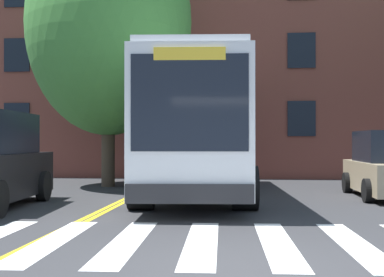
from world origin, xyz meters
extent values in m
plane|color=#303033|center=(0.00, 0.00, 0.00)|extent=(120.00, 120.00, 0.00)
cube|color=white|center=(-2.81, 1.47, 0.00)|extent=(0.63, 3.76, 0.01)
cube|color=white|center=(-1.68, 1.51, 0.00)|extent=(0.63, 3.76, 0.01)
cube|color=white|center=(-0.55, 1.56, 0.00)|extent=(0.63, 3.76, 0.01)
cube|color=white|center=(0.59, 1.60, 0.00)|extent=(0.63, 3.76, 0.01)
cube|color=white|center=(1.72, 1.65, 0.00)|extent=(0.63, 3.76, 0.01)
cube|color=gold|center=(-3.05, 15.58, 0.00)|extent=(0.12, 36.00, 0.01)
cube|color=gold|center=(-2.89, 15.58, 0.00)|extent=(0.12, 36.00, 0.01)
cube|color=white|center=(-1.25, 8.58, 1.88)|extent=(3.09, 10.70, 3.00)
cube|color=black|center=(-0.03, 8.65, 2.18)|extent=(0.65, 9.70, 1.08)
cube|color=black|center=(-2.46, 8.50, 2.18)|extent=(0.65, 9.70, 1.08)
cube|color=black|center=(-0.90, 3.29, 2.24)|extent=(2.17, 0.16, 1.80)
cube|color=yellow|center=(-0.90, 3.29, 3.13)|extent=(1.33, 0.12, 0.24)
cube|color=#232326|center=(-0.90, 3.27, 0.56)|extent=(2.36, 0.25, 0.36)
cube|color=silver|center=(-1.25, 8.58, 3.45)|extent=(2.92, 10.26, 0.16)
cylinder|color=black|center=(0.11, 5.38, 0.49)|extent=(0.62, 1.02, 0.98)
cylinder|color=black|center=(-2.18, 5.23, 0.49)|extent=(0.62, 1.02, 0.98)
cylinder|color=black|center=(-0.25, 11.02, 0.49)|extent=(0.62, 1.02, 0.98)
cylinder|color=black|center=(-2.55, 10.87, 0.49)|extent=(0.62, 1.02, 0.98)
cylinder|color=black|center=(-0.32, 12.12, 0.49)|extent=(0.62, 1.02, 0.98)
cylinder|color=black|center=(-2.62, 11.97, 0.49)|extent=(0.62, 1.02, 0.98)
cylinder|color=black|center=(-4.99, 6.69, 0.38)|extent=(0.28, 0.77, 0.76)
cylinder|color=black|center=(3.15, 7.12, 0.30)|extent=(0.23, 0.60, 0.60)
cylinder|color=black|center=(3.13, 9.68, 0.30)|extent=(0.23, 0.60, 0.60)
cube|color=#236B70|center=(-0.52, 19.05, 0.61)|extent=(2.19, 4.66, 0.86)
cube|color=black|center=(-0.53, 19.18, 1.44)|extent=(1.80, 2.30, 0.79)
cube|color=white|center=(0.22, 16.83, 0.70)|extent=(0.20, 0.06, 0.14)
cube|color=white|center=(-0.85, 16.73, 0.70)|extent=(0.20, 0.06, 0.14)
cylinder|color=black|center=(0.52, 17.74, 0.33)|extent=(0.28, 0.68, 0.66)
cylinder|color=black|center=(-1.31, 17.57, 0.33)|extent=(0.28, 0.68, 0.66)
cylinder|color=black|center=(0.27, 20.52, 0.33)|extent=(0.28, 0.68, 0.66)
cylinder|color=black|center=(-1.56, 20.36, 0.33)|extent=(0.28, 0.68, 0.66)
cylinder|color=#4C3D2D|center=(-4.46, 11.12, 1.14)|extent=(0.45, 0.45, 2.28)
ellipsoid|color=#428438|center=(-4.46, 11.12, 5.45)|extent=(7.92, 8.20, 7.47)
cube|color=brown|center=(2.36, 18.34, 4.84)|extent=(29.33, 6.56, 9.67)
cube|color=black|center=(-9.37, 15.03, 2.42)|extent=(1.10, 0.06, 1.40)
cube|color=black|center=(2.36, 15.03, 2.42)|extent=(1.10, 0.06, 1.40)
cube|color=black|center=(-9.37, 15.03, 5.13)|extent=(1.10, 0.06, 1.40)
cube|color=black|center=(2.36, 15.03, 5.13)|extent=(1.10, 0.06, 1.40)
camera|label=1|loc=(0.10, -6.46, 1.53)|focal=50.00mm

